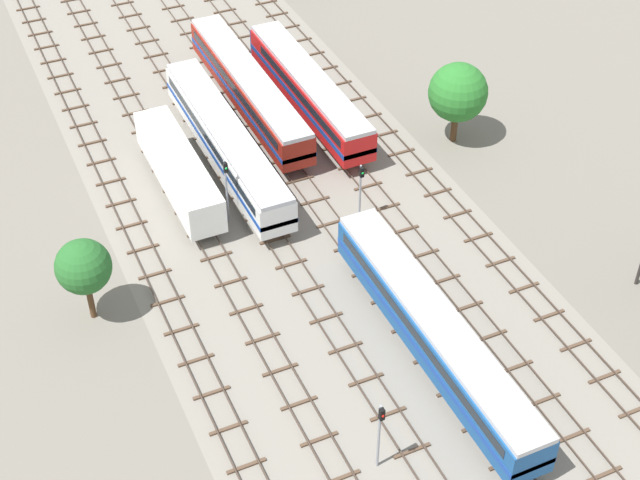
% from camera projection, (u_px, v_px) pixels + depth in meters
% --- Properties ---
extents(ground_plane, '(480.00, 480.00, 0.00)m').
position_uv_depth(ground_plane, '(271.00, 184.00, 75.16)').
color(ground_plane, slate).
extents(ballast_bed, '(26.99, 176.00, 0.01)m').
position_uv_depth(ballast_bed, '(271.00, 184.00, 75.16)').
color(ballast_bed, gray).
rests_on(ballast_bed, ground).
extents(track_far_left, '(2.40, 126.00, 0.29)m').
position_uv_depth(track_far_left, '(126.00, 213.00, 72.14)').
color(track_far_left, '#47382D').
rests_on(track_far_left, ground).
extents(track_left, '(2.40, 126.00, 0.29)m').
position_uv_depth(track_left, '(184.00, 198.00, 73.59)').
color(track_left, '#47382D').
rests_on(track_left, ground).
extents(track_centre_left, '(2.40, 126.00, 0.29)m').
position_uv_depth(track_centre_left, '(239.00, 183.00, 75.04)').
color(track_centre_left, '#47382D').
rests_on(track_centre_left, ground).
extents(track_centre, '(2.40, 126.00, 0.29)m').
position_uv_depth(track_centre, '(292.00, 169.00, 76.49)').
color(track_centre, '#47382D').
rests_on(track_centre, ground).
extents(track_centre_right, '(2.40, 126.00, 0.29)m').
position_uv_depth(track_centre_right, '(344.00, 156.00, 77.95)').
color(track_centre_right, '#47382D').
rests_on(track_centre_right, ground).
extents(track_right, '(2.40, 126.00, 0.29)m').
position_uv_depth(track_right, '(393.00, 142.00, 79.40)').
color(track_right, '#47382D').
rests_on(track_right, ground).
extents(passenger_coach_centre_nearest, '(2.96, 22.00, 3.80)m').
position_uv_depth(passenger_coach_centre_nearest, '(434.00, 331.00, 59.14)').
color(passenger_coach_centre_nearest, '#194C8C').
rests_on(passenger_coach_centre_nearest, ground).
extents(freight_boxcar_left_near, '(2.87, 14.00, 3.60)m').
position_uv_depth(freight_boxcar_left_near, '(179.00, 170.00, 72.49)').
color(freight_boxcar_left_near, white).
rests_on(freight_boxcar_left_near, ground).
extents(passenger_coach_centre_left_mid, '(2.96, 22.00, 3.80)m').
position_uv_depth(passenger_coach_centre_left_mid, '(226.00, 141.00, 75.18)').
color(passenger_coach_centre_left_mid, white).
rests_on(passenger_coach_centre_left_mid, ground).
extents(diesel_railcar_centre_right_midfar, '(2.96, 20.50, 3.80)m').
position_uv_depth(diesel_railcar_centre_right_midfar, '(309.00, 89.00, 81.21)').
color(diesel_railcar_centre_right_midfar, red).
rests_on(diesel_railcar_centre_right_midfar, ground).
extents(passenger_coach_centre_far, '(2.96, 22.00, 3.80)m').
position_uv_depth(passenger_coach_centre_far, '(249.00, 87.00, 81.46)').
color(passenger_coach_centre_far, maroon).
rests_on(passenger_coach_centre_far, ground).
extents(signal_post_nearest, '(0.28, 0.47, 5.57)m').
position_uv_depth(signal_post_nearest, '(226.00, 184.00, 69.36)').
color(signal_post_nearest, gray).
rests_on(signal_post_nearest, ground).
extents(signal_post_near, '(0.28, 0.47, 4.78)m').
position_uv_depth(signal_post_near, '(361.00, 185.00, 70.02)').
color(signal_post_near, gray).
rests_on(signal_post_near, ground).
extents(signal_post_mid, '(0.28, 0.47, 5.26)m').
position_uv_depth(signal_post_mid, '(380.00, 429.00, 52.39)').
color(signal_post_mid, gray).
rests_on(signal_post_mid, ground).
extents(lineside_tree_2, '(3.70, 3.70, 6.32)m').
position_uv_depth(lineside_tree_2, '(83.00, 267.00, 61.02)').
color(lineside_tree_2, '#4C331E').
rests_on(lineside_tree_2, ground).
extents(lineside_tree_4, '(4.89, 4.89, 7.09)m').
position_uv_depth(lineside_tree_4, '(458.00, 93.00, 76.95)').
color(lineside_tree_4, '#4C331E').
rests_on(lineside_tree_4, ground).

